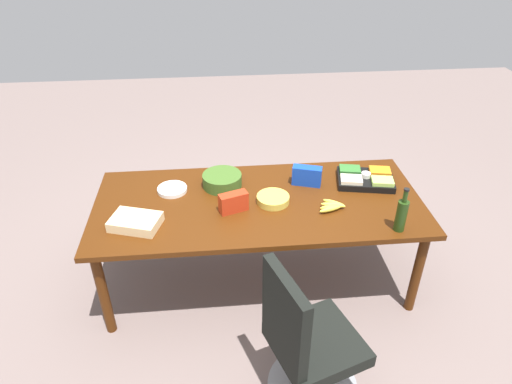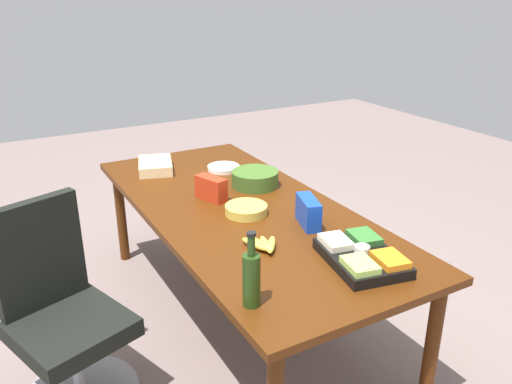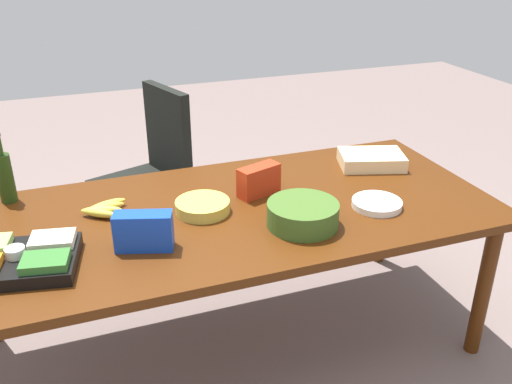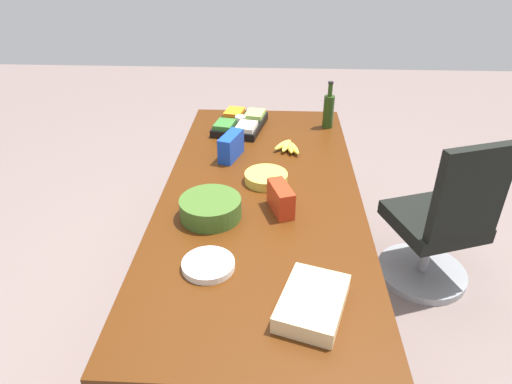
{
  "view_description": "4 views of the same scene",
  "coord_description": "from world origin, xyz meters",
  "px_view_note": "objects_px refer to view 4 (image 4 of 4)",
  "views": [
    {
      "loc": [
        0.28,
        2.75,
        2.62
      ],
      "look_at": [
        0.01,
        -0.09,
        0.77
      ],
      "focal_mm": 32.18,
      "sensor_mm": 36.0,
      "label": 1
    },
    {
      "loc": [
        -2.42,
        1.26,
        1.93
      ],
      "look_at": [
        -0.03,
        -0.08,
        0.84
      ],
      "focal_mm": 36.17,
      "sensor_mm": 36.0,
      "label": 2
    },
    {
      "loc": [
        -0.62,
        -2.06,
        1.87
      ],
      "look_at": [
        0.15,
        0.04,
        0.8
      ],
      "focal_mm": 38.93,
      "sensor_mm": 36.0,
      "label": 3
    },
    {
      "loc": [
        2.09,
        0.08,
        1.99
      ],
      "look_at": [
        0.12,
        -0.02,
        0.82
      ],
      "focal_mm": 32.08,
      "sensor_mm": 36.0,
      "label": 4
    }
  ],
  "objects_px": {
    "paper_plate_stack": "(208,265)",
    "chip_bowl": "(266,178)",
    "conference_table": "(261,202)",
    "veggie_tray": "(240,123)",
    "sheet_cake": "(312,303)",
    "banana_bunch": "(288,146)",
    "chip_bag_blue": "(231,146)",
    "office_chair": "(438,232)",
    "salad_bowl": "(211,208)",
    "chip_bag_red": "(281,199)",
    "wine_bottle": "(329,110)"
  },
  "relations": [
    {
      "from": "banana_bunch",
      "to": "veggie_tray",
      "type": "height_order",
      "value": "veggie_tray"
    },
    {
      "from": "salad_bowl",
      "to": "sheet_cake",
      "type": "bearing_deg",
      "value": 37.49
    },
    {
      "from": "office_chair",
      "to": "veggie_tray",
      "type": "relative_size",
      "value": 2.18
    },
    {
      "from": "paper_plate_stack",
      "to": "chip_bowl",
      "type": "relative_size",
      "value": 0.93
    },
    {
      "from": "paper_plate_stack",
      "to": "wine_bottle",
      "type": "distance_m",
      "value": 1.65
    },
    {
      "from": "banana_bunch",
      "to": "wine_bottle",
      "type": "distance_m",
      "value": 0.48
    },
    {
      "from": "salad_bowl",
      "to": "chip_bag_red",
      "type": "relative_size",
      "value": 1.49
    },
    {
      "from": "office_chair",
      "to": "banana_bunch",
      "type": "distance_m",
      "value": 1.04
    },
    {
      "from": "office_chair",
      "to": "banana_bunch",
      "type": "relative_size",
      "value": 4.88
    },
    {
      "from": "conference_table",
      "to": "veggie_tray",
      "type": "bearing_deg",
      "value": -168.15
    },
    {
      "from": "office_chair",
      "to": "paper_plate_stack",
      "type": "height_order",
      "value": "office_chair"
    },
    {
      "from": "office_chair",
      "to": "paper_plate_stack",
      "type": "distance_m",
      "value": 1.54
    },
    {
      "from": "chip_bag_red",
      "to": "sheet_cake",
      "type": "bearing_deg",
      "value": 10.21
    },
    {
      "from": "salad_bowl",
      "to": "veggie_tray",
      "type": "height_order",
      "value": "salad_bowl"
    },
    {
      "from": "salad_bowl",
      "to": "paper_plate_stack",
      "type": "xyz_separation_m",
      "value": [
        0.38,
        0.04,
        -0.03
      ]
    },
    {
      "from": "paper_plate_stack",
      "to": "veggie_tray",
      "type": "distance_m",
      "value": 1.48
    },
    {
      "from": "chip_bag_blue",
      "to": "paper_plate_stack",
      "type": "bearing_deg",
      "value": 0.11
    },
    {
      "from": "chip_bowl",
      "to": "wine_bottle",
      "type": "relative_size",
      "value": 0.74
    },
    {
      "from": "veggie_tray",
      "to": "sheet_cake",
      "type": "bearing_deg",
      "value": 13.27
    },
    {
      "from": "conference_table",
      "to": "salad_bowl",
      "type": "distance_m",
      "value": 0.36
    },
    {
      "from": "salad_bowl",
      "to": "chip_bag_red",
      "type": "distance_m",
      "value": 0.34
    },
    {
      "from": "office_chair",
      "to": "salad_bowl",
      "type": "height_order",
      "value": "office_chair"
    },
    {
      "from": "office_chair",
      "to": "banana_bunch",
      "type": "height_order",
      "value": "office_chair"
    },
    {
      "from": "conference_table",
      "to": "veggie_tray",
      "type": "distance_m",
      "value": 0.87
    },
    {
      "from": "paper_plate_stack",
      "to": "chip_bowl",
      "type": "distance_m",
      "value": 0.77
    },
    {
      "from": "wine_bottle",
      "to": "salad_bowl",
      "type": "bearing_deg",
      "value": -29.81
    },
    {
      "from": "conference_table",
      "to": "chip_bowl",
      "type": "distance_m",
      "value": 0.14
    },
    {
      "from": "paper_plate_stack",
      "to": "veggie_tray",
      "type": "relative_size",
      "value": 0.47
    },
    {
      "from": "chip_bag_blue",
      "to": "chip_bowl",
      "type": "distance_m",
      "value": 0.36
    },
    {
      "from": "sheet_cake",
      "to": "veggie_tray",
      "type": "distance_m",
      "value": 1.74
    },
    {
      "from": "chip_bowl",
      "to": "wine_bottle",
      "type": "distance_m",
      "value": 0.89
    },
    {
      "from": "salad_bowl",
      "to": "wine_bottle",
      "type": "height_order",
      "value": "wine_bottle"
    },
    {
      "from": "conference_table",
      "to": "sheet_cake",
      "type": "bearing_deg",
      "value": 14.66
    },
    {
      "from": "office_chair",
      "to": "veggie_tray",
      "type": "height_order",
      "value": "office_chair"
    },
    {
      "from": "chip_bag_blue",
      "to": "veggie_tray",
      "type": "bearing_deg",
      "value": 177.69
    },
    {
      "from": "salad_bowl",
      "to": "veggie_tray",
      "type": "distance_m",
      "value": 1.1
    },
    {
      "from": "sheet_cake",
      "to": "chip_bag_blue",
      "type": "distance_m",
      "value": 1.31
    },
    {
      "from": "chip_bag_red",
      "to": "wine_bottle",
      "type": "distance_m",
      "value": 1.13
    },
    {
      "from": "conference_table",
      "to": "salad_bowl",
      "type": "xyz_separation_m",
      "value": [
        0.25,
        -0.23,
        0.12
      ]
    },
    {
      "from": "banana_bunch",
      "to": "wine_bottle",
      "type": "bearing_deg",
      "value": 144.41
    },
    {
      "from": "paper_plate_stack",
      "to": "chip_bowl",
      "type": "xyz_separation_m",
      "value": [
        -0.73,
        0.22,
        0.01
      ]
    },
    {
      "from": "office_chair",
      "to": "wine_bottle",
      "type": "distance_m",
      "value": 1.07
    },
    {
      "from": "conference_table",
      "to": "chip_bag_blue",
      "type": "distance_m",
      "value": 0.46
    },
    {
      "from": "paper_plate_stack",
      "to": "wine_bottle",
      "type": "bearing_deg",
      "value": 157.94
    },
    {
      "from": "conference_table",
      "to": "veggie_tray",
      "type": "height_order",
      "value": "veggie_tray"
    },
    {
      "from": "office_chair",
      "to": "sheet_cake",
      "type": "height_order",
      "value": "office_chair"
    },
    {
      "from": "sheet_cake",
      "to": "banana_bunch",
      "type": "bearing_deg",
      "value": -176.93
    },
    {
      "from": "veggie_tray",
      "to": "chip_bowl",
      "type": "distance_m",
      "value": 0.77
    },
    {
      "from": "sheet_cake",
      "to": "chip_bag_red",
      "type": "bearing_deg",
      "value": -169.79
    },
    {
      "from": "salad_bowl",
      "to": "paper_plate_stack",
      "type": "relative_size",
      "value": 1.35
    }
  ]
}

